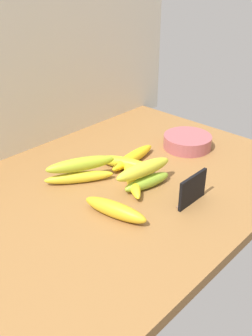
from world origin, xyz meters
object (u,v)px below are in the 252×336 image
(banana_2, at_px, (132,179))
(banana_3, at_px, (115,210))
(banana_6, at_px, (144,169))
(banana_7, at_px, (81,164))
(banana_4, at_px, (79,177))
(chalkboard_sign, at_px, (192,190))
(fruit_bowl, at_px, (187,142))
(banana_1, at_px, (133,157))
(banana_0, at_px, (147,182))
(banana_5, at_px, (126,163))

(banana_2, distance_m, banana_3, 0.16)
(banana_6, height_order, banana_7, banana_6)
(banana_6, bearing_deg, banana_4, 125.48)
(chalkboard_sign, xyz_separation_m, banana_6, (-0.03, 0.15, 0.02))
(fruit_bowl, relative_size, banana_1, 0.79)
(banana_2, xyz_separation_m, banana_6, (0.01, -0.03, 0.04))
(banana_1, height_order, banana_7, banana_7)
(banana_4, bearing_deg, banana_2, -50.24)
(banana_4, xyz_separation_m, banana_7, (0.01, 0.00, 0.04))
(banana_7, bearing_deg, banana_6, -58.37)
(chalkboard_sign, distance_m, banana_6, 0.15)
(banana_1, bearing_deg, fruit_bowl, -16.83)
(fruit_bowl, relative_size, banana_0, 1.07)
(banana_6, bearing_deg, banana_2, 106.72)
(banana_6, bearing_deg, banana_5, 68.95)
(banana_3, xyz_separation_m, banana_6, (0.16, 0.04, 0.04))
(chalkboard_sign, xyz_separation_m, banana_5, (0.02, 0.25, -0.02))
(fruit_bowl, xyz_separation_m, banana_1, (-0.21, 0.06, -0.00))
(banana_7, bearing_deg, banana_5, -19.44)
(banana_6, bearing_deg, banana_3, -165.00)
(banana_2, height_order, banana_3, banana_3)
(banana_3, height_order, banana_7, banana_7)
(chalkboard_sign, distance_m, banana_1, 0.27)
(banana_3, relative_size, banana_6, 0.97)
(fruit_bowl, height_order, banana_4, fruit_bowl)
(banana_0, bearing_deg, banana_3, -169.11)
(banana_0, xyz_separation_m, banana_4, (-0.11, 0.16, -0.00))
(banana_0, relative_size, banana_6, 0.82)
(fruit_bowl, height_order, banana_1, fruit_bowl)
(banana_1, height_order, banana_6, banana_6)
(banana_3, bearing_deg, banana_5, 37.07)
(banana_3, bearing_deg, banana_4, 75.93)
(chalkboard_sign, xyz_separation_m, banana_3, (-0.18, 0.10, -0.02))
(banana_0, bearing_deg, banana_5, 72.71)
(banana_7, bearing_deg, banana_1, -11.25)
(banana_5, height_order, banana_7, banana_7)
(chalkboard_sign, relative_size, banana_1, 0.54)
(banana_5, relative_size, banana_7, 0.87)
(banana_5, xyz_separation_m, banana_6, (-0.04, -0.11, 0.04))
(banana_5, relative_size, banana_6, 0.95)
(chalkboard_sign, bearing_deg, fruit_bowl, 37.08)
(fruit_bowl, bearing_deg, banana_5, 168.66)
(fruit_bowl, height_order, banana_0, fruit_bowl)
(fruit_bowl, distance_m, banana_5, 0.26)
(chalkboard_sign, height_order, banana_5, chalkboard_sign)
(banana_0, xyz_separation_m, banana_7, (-0.10, 0.17, 0.03))
(chalkboard_sign, bearing_deg, banana_2, 101.34)
(banana_4, bearing_deg, chalkboard_sign, -65.83)
(banana_1, distance_m, banana_2, 0.13)
(fruit_bowl, bearing_deg, banana_7, 165.75)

